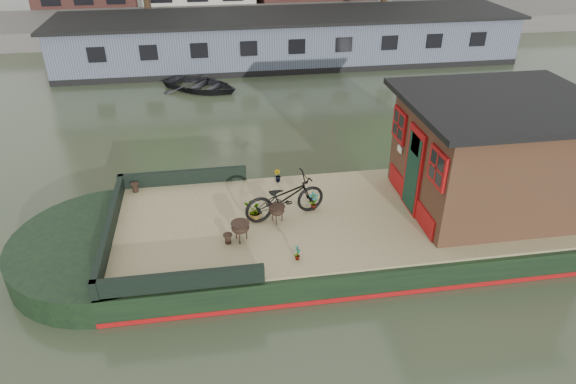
{
  "coord_description": "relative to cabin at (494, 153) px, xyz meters",
  "views": [
    {
      "loc": [
        -3.71,
        -9.07,
        6.66
      ],
      "look_at": [
        -2.19,
        0.5,
        1.02
      ],
      "focal_mm": 32.0,
      "sensor_mm": 36.0,
      "label": 1
    }
  ],
  "objects": [
    {
      "name": "potted_plant_c",
      "position": [
        -5.17,
        0.05,
        -1.02
      ],
      "size": [
        0.49,
        0.46,
        0.42
      ],
      "primitive_type": "imported",
      "rotation": [
        0.0,
        0.0,
        3.61
      ],
      "color": "#A1572E",
      "rests_on": "houseboat_deck"
    },
    {
      "name": "potted_plant_b",
      "position": [
        -4.45,
        1.69,
        -1.07
      ],
      "size": [
        0.21,
        0.22,
        0.31
      ],
      "primitive_type": "imported",
      "rotation": [
        0.0,
        0.0,
        2.27
      ],
      "color": "maroon",
      "rests_on": "houseboat_deck"
    },
    {
      "name": "ground",
      "position": [
        -2.19,
        0.0,
        -1.88
      ],
      "size": [
        120.0,
        120.0,
        0.0
      ],
      "primitive_type": "plane",
      "color": "#2D3521",
      "rests_on": "ground"
    },
    {
      "name": "bollard_stbd",
      "position": [
        -5.77,
        -0.67,
        -1.12
      ],
      "size": [
        0.18,
        0.18,
        0.21
      ],
      "primitive_type": "cylinder",
      "color": "black",
      "rests_on": "houseboat_deck"
    },
    {
      "name": "bow_bulwark",
      "position": [
        -7.25,
        0.0,
        -1.05
      ],
      "size": [
        3.0,
        4.0,
        0.35
      ],
      "color": "black",
      "rests_on": "houseboat_deck"
    },
    {
      "name": "potted_plant_e",
      "position": [
        -4.5,
        -1.43,
        -1.07
      ],
      "size": [
        0.17,
        0.2,
        0.32
      ],
      "primitive_type": "imported",
      "rotation": [
        0.0,
        0.0,
        1.17
      ],
      "color": "brown",
      "rests_on": "houseboat_deck"
    },
    {
      "name": "brazier_rear",
      "position": [
        -4.71,
        -0.08,
        -1.03
      ],
      "size": [
        0.46,
        0.46,
        0.4
      ],
      "primitive_type": null,
      "rotation": [
        0.0,
        0.0,
        -0.3
      ],
      "color": "black",
      "rests_on": "houseboat_deck"
    },
    {
      "name": "bicycle",
      "position": [
        -4.5,
        0.13,
        -0.76
      ],
      "size": [
        1.88,
        1.04,
        0.94
      ],
      "primitive_type": "imported",
      "rotation": [
        0.0,
        0.0,
        1.82
      ],
      "color": "black",
      "rests_on": "houseboat_deck"
    },
    {
      "name": "dinghy",
      "position": [
        -6.2,
        10.67,
        -1.56
      ],
      "size": [
        3.78,
        3.54,
        0.64
      ],
      "primitive_type": "imported",
      "rotation": [
        0.0,
        0.0,
        0.98
      ],
      "color": "black",
      "rests_on": "ground"
    },
    {
      "name": "houseboat_deck",
      "position": [
        -2.19,
        0.0,
        -1.25
      ],
      "size": [
        11.8,
        3.8,
        0.05
      ],
      "primitive_type": "cube",
      "color": "#96875C",
      "rests_on": "houseboat_hull"
    },
    {
      "name": "cabin",
      "position": [
        0.0,
        0.0,
        0.0
      ],
      "size": [
        4.0,
        3.5,
        2.42
      ],
      "color": "#332114",
      "rests_on": "houseboat_deck"
    },
    {
      "name": "far_houseboat",
      "position": [
        -2.19,
        14.0,
        -0.91
      ],
      "size": [
        20.4,
        4.4,
        2.11
      ],
      "color": "#535A6F",
      "rests_on": "ground"
    },
    {
      "name": "potted_plant_a",
      "position": [
        -3.85,
        0.29,
        -1.02
      ],
      "size": [
        0.25,
        0.19,
        0.42
      ],
      "primitive_type": "imported",
      "rotation": [
        0.0,
        0.0,
        0.2
      ],
      "color": "maroon",
      "rests_on": "houseboat_deck"
    },
    {
      "name": "houseboat_hull",
      "position": [
        -3.52,
        0.0,
        -1.6
      ],
      "size": [
        14.01,
        4.02,
        0.6
      ],
      "color": "black",
      "rests_on": "ground"
    },
    {
      "name": "quay",
      "position": [
        -2.19,
        20.5,
        -1.43
      ],
      "size": [
        60.0,
        6.0,
        0.9
      ],
      "primitive_type": "cube",
      "color": "#47443F",
      "rests_on": "ground"
    },
    {
      "name": "bollard_port",
      "position": [
        -7.79,
        1.7,
        -1.12
      ],
      "size": [
        0.2,
        0.2,
        0.22
      ],
      "primitive_type": "cylinder",
      "color": "black",
      "rests_on": "houseboat_deck"
    },
    {
      "name": "brazier_front",
      "position": [
        -5.51,
        -0.62,
        -1.02
      ],
      "size": [
        0.43,
        0.43,
        0.42
      ],
      "primitive_type": null,
      "rotation": [
        0.0,
        0.0,
        -0.1
      ],
      "color": "black",
      "rests_on": "houseboat_deck"
    }
  ]
}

